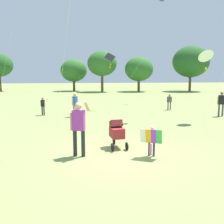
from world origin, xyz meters
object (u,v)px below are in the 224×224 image
at_px(child_with_butterfly_kite, 152,138).
at_px(stroller, 117,131).
at_px(person_adult_flyer, 79,124).
at_px(kite_green_novelty, 111,59).
at_px(person_sitting_far, 169,101).
at_px(kite_orange_delta, 206,56).
at_px(person_kid_running, 75,103).
at_px(person_red_shirt, 221,102).
at_px(person_couple_left, 43,105).

distance_m(child_with_butterfly_kite, stroller, 1.48).
height_order(person_adult_flyer, stroller, person_adult_flyer).
height_order(person_adult_flyer, kite_green_novelty, kite_green_novelty).
xyz_separation_m(stroller, person_sitting_far, (5.02, 8.78, 0.07)).
bearing_deg(kite_orange_delta, person_sitting_far, 94.10).
relative_size(person_adult_flyer, person_sitting_far, 1.60).
relative_size(stroller, kite_orange_delta, 0.28).
bearing_deg(person_kid_running, kite_green_novelty, 49.32).
bearing_deg(stroller, kite_green_novelty, 85.14).
distance_m(child_with_butterfly_kite, person_red_shirt, 9.38).
bearing_deg(child_with_butterfly_kite, person_adult_flyer, 172.94).
bearing_deg(person_red_shirt, kite_green_novelty, 149.22).
xyz_separation_m(person_red_shirt, person_sitting_far, (-2.29, 2.97, -0.23)).
height_order(person_red_shirt, person_kid_running, person_red_shirt).
relative_size(stroller, person_kid_running, 0.76).
distance_m(child_with_butterfly_kite, person_kid_running, 8.28).
bearing_deg(person_couple_left, child_with_butterfly_kite, -60.78).
distance_m(person_red_shirt, person_kid_running, 9.09).
bearing_deg(person_adult_flyer, person_kid_running, 93.06).
bearing_deg(person_kid_running, person_adult_flyer, -86.94).
relative_size(stroller, person_couple_left, 0.96).
distance_m(person_adult_flyer, person_red_shirt, 10.90).
relative_size(kite_orange_delta, person_red_shirt, 2.54).
height_order(stroller, person_sitting_far, person_sitting_far).
height_order(kite_orange_delta, person_couple_left, kite_orange_delta).
xyz_separation_m(kite_green_novelty, person_kid_running, (-2.56, -2.97, -2.81)).
bearing_deg(person_sitting_far, child_with_butterfly_kite, -112.20).
distance_m(person_adult_flyer, person_couple_left, 8.60).
bearing_deg(person_adult_flyer, person_sitting_far, 56.53).
xyz_separation_m(child_with_butterfly_kite, kite_green_novelty, (-0.16, 10.79, 3.07)).
distance_m(person_adult_flyer, stroller, 1.63).
relative_size(person_adult_flyer, person_red_shirt, 1.20).
bearing_deg(person_couple_left, person_kid_running, -19.06).
bearing_deg(person_adult_flyer, kite_green_novelty, 78.41).
relative_size(person_adult_flyer, stroller, 1.66).
bearing_deg(kite_orange_delta, person_couple_left, 160.92).
bearing_deg(person_sitting_far, person_adult_flyer, -123.47).
xyz_separation_m(kite_orange_delta, person_sitting_far, (-0.32, 4.53, -2.88)).
height_order(person_adult_flyer, person_kid_running, person_adult_flyer).
distance_m(stroller, kite_orange_delta, 7.44).
distance_m(person_sitting_far, person_couple_left, 8.91).
bearing_deg(person_couple_left, person_sitting_far, 8.86).
bearing_deg(person_kid_running, person_sitting_far, 17.12).
distance_m(kite_orange_delta, person_kid_running, 7.96).
bearing_deg(person_couple_left, kite_green_novelty, 26.20).
xyz_separation_m(person_adult_flyer, person_kid_running, (-0.40, 7.53, -0.20)).
distance_m(child_with_butterfly_kite, kite_green_novelty, 11.22).
distance_m(person_couple_left, person_kid_running, 2.17).
distance_m(child_with_butterfly_kite, person_couple_left, 9.76).
xyz_separation_m(kite_orange_delta, person_red_shirt, (1.96, 1.56, -2.66)).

